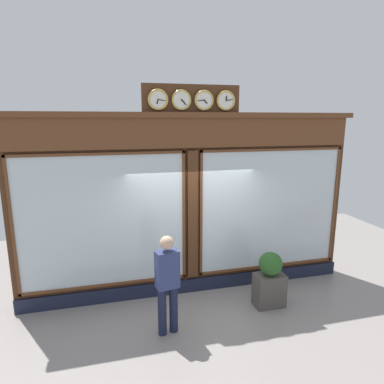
% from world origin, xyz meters
% --- Properties ---
extents(shop_facade, '(6.81, 0.42, 4.10)m').
position_xyz_m(shop_facade, '(0.00, -0.13, 1.82)').
color(shop_facade, '#4C2B16').
rests_on(shop_facade, ground_plane).
extents(pedestrian, '(0.39, 0.28, 1.69)m').
position_xyz_m(pedestrian, '(0.73, 1.24, 0.93)').
color(pedestrian, '#191E38').
rests_on(pedestrian, ground_plane).
extents(planter_box, '(0.56, 0.36, 0.63)m').
position_xyz_m(planter_box, '(-1.28, 0.90, 0.31)').
color(planter_box, '#4C4742').
rests_on(planter_box, ground_plane).
extents(planter_shrub, '(0.44, 0.44, 0.44)m').
position_xyz_m(planter_shrub, '(-1.28, 0.90, 0.85)').
color(planter_shrub, '#285623').
rests_on(planter_shrub, planter_box).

